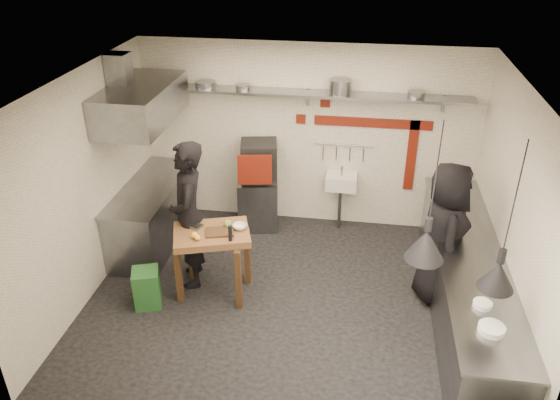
# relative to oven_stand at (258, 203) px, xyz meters

# --- Properties ---
(floor) EXTENTS (5.00, 5.00, 0.00)m
(floor) POSITION_rel_oven_stand_xyz_m (0.71, -1.75, -0.40)
(floor) COLOR black
(floor) RESTS_ON ground
(ceiling) EXTENTS (5.00, 5.00, 0.00)m
(ceiling) POSITION_rel_oven_stand_xyz_m (0.71, -1.75, 2.40)
(ceiling) COLOR silver
(ceiling) RESTS_ON floor
(wall_back) EXTENTS (5.00, 0.04, 2.80)m
(wall_back) POSITION_rel_oven_stand_xyz_m (0.71, 0.35, 1.00)
(wall_back) COLOR white
(wall_back) RESTS_ON floor
(wall_front) EXTENTS (5.00, 0.04, 2.80)m
(wall_front) POSITION_rel_oven_stand_xyz_m (0.71, -3.85, 1.00)
(wall_front) COLOR white
(wall_front) RESTS_ON floor
(wall_left) EXTENTS (0.04, 4.20, 2.80)m
(wall_left) POSITION_rel_oven_stand_xyz_m (-1.79, -1.75, 1.00)
(wall_left) COLOR white
(wall_left) RESTS_ON floor
(wall_right) EXTENTS (0.04, 4.20, 2.80)m
(wall_right) POSITION_rel_oven_stand_xyz_m (3.21, -1.75, 1.00)
(wall_right) COLOR white
(wall_right) RESTS_ON floor
(red_band_horiz) EXTENTS (1.70, 0.02, 0.14)m
(red_band_horiz) POSITION_rel_oven_stand_xyz_m (1.66, 0.33, 1.28)
(red_band_horiz) COLOR maroon
(red_band_horiz) RESTS_ON wall_back
(red_band_vert) EXTENTS (0.14, 0.02, 1.10)m
(red_band_vert) POSITION_rel_oven_stand_xyz_m (2.26, 0.33, 0.80)
(red_band_vert) COLOR maroon
(red_band_vert) RESTS_ON wall_back
(red_tile_a) EXTENTS (0.14, 0.02, 0.14)m
(red_tile_a) POSITION_rel_oven_stand_xyz_m (0.96, 0.33, 1.55)
(red_tile_a) COLOR maroon
(red_tile_a) RESTS_ON wall_back
(red_tile_b) EXTENTS (0.14, 0.02, 0.14)m
(red_tile_b) POSITION_rel_oven_stand_xyz_m (0.61, 0.33, 1.28)
(red_tile_b) COLOR maroon
(red_tile_b) RESTS_ON wall_back
(back_shelf) EXTENTS (4.60, 0.34, 0.04)m
(back_shelf) POSITION_rel_oven_stand_xyz_m (0.71, 0.17, 1.72)
(back_shelf) COLOR slate
(back_shelf) RESTS_ON wall_back
(shelf_bracket_left) EXTENTS (0.04, 0.06, 0.24)m
(shelf_bracket_left) POSITION_rel_oven_stand_xyz_m (-1.19, 0.32, 1.62)
(shelf_bracket_left) COLOR slate
(shelf_bracket_left) RESTS_ON wall_back
(shelf_bracket_mid) EXTENTS (0.04, 0.06, 0.24)m
(shelf_bracket_mid) POSITION_rel_oven_stand_xyz_m (0.71, 0.32, 1.62)
(shelf_bracket_mid) COLOR slate
(shelf_bracket_mid) RESTS_ON wall_back
(shelf_bracket_right) EXTENTS (0.04, 0.06, 0.24)m
(shelf_bracket_right) POSITION_rel_oven_stand_xyz_m (2.61, 0.32, 1.62)
(shelf_bracket_right) COLOR slate
(shelf_bracket_right) RESTS_ON wall_back
(pan_far_left) EXTENTS (0.30, 0.30, 0.09)m
(pan_far_left) POSITION_rel_oven_stand_xyz_m (-0.76, 0.17, 1.79)
(pan_far_left) COLOR slate
(pan_far_left) RESTS_ON back_shelf
(pan_mid_left) EXTENTS (0.26, 0.26, 0.07)m
(pan_mid_left) POSITION_rel_oven_stand_xyz_m (-0.21, 0.17, 1.78)
(pan_mid_left) COLOR slate
(pan_mid_left) RESTS_ON back_shelf
(stock_pot) EXTENTS (0.41, 0.41, 0.20)m
(stock_pot) POSITION_rel_oven_stand_xyz_m (1.17, 0.17, 1.84)
(stock_pot) COLOR slate
(stock_pot) RESTS_ON back_shelf
(pan_right) EXTENTS (0.31, 0.31, 0.08)m
(pan_right) POSITION_rel_oven_stand_xyz_m (2.21, 0.17, 1.78)
(pan_right) COLOR slate
(pan_right) RESTS_ON back_shelf
(oven_stand) EXTENTS (0.69, 0.64, 0.80)m
(oven_stand) POSITION_rel_oven_stand_xyz_m (0.00, 0.00, 0.00)
(oven_stand) COLOR slate
(oven_stand) RESTS_ON floor
(combi_oven) EXTENTS (0.61, 0.58, 0.58)m
(combi_oven) POSITION_rel_oven_stand_xyz_m (0.02, 0.06, 0.69)
(combi_oven) COLOR black
(combi_oven) RESTS_ON oven_stand
(oven_door) EXTENTS (0.50, 0.12, 0.46)m
(oven_door) POSITION_rel_oven_stand_xyz_m (0.02, -0.27, 0.69)
(oven_door) COLOR maroon
(oven_door) RESTS_ON combi_oven
(oven_glass) EXTENTS (0.36, 0.08, 0.34)m
(oven_glass) POSITION_rel_oven_stand_xyz_m (0.00, -0.24, 0.69)
(oven_glass) COLOR black
(oven_glass) RESTS_ON oven_door
(hand_sink) EXTENTS (0.46, 0.34, 0.22)m
(hand_sink) POSITION_rel_oven_stand_xyz_m (1.26, 0.17, 0.38)
(hand_sink) COLOR silver
(hand_sink) RESTS_ON wall_back
(sink_tap) EXTENTS (0.03, 0.03, 0.14)m
(sink_tap) POSITION_rel_oven_stand_xyz_m (1.26, 0.17, 0.56)
(sink_tap) COLOR slate
(sink_tap) RESTS_ON hand_sink
(sink_drain) EXTENTS (0.06, 0.06, 0.66)m
(sink_drain) POSITION_rel_oven_stand_xyz_m (1.26, 0.13, -0.06)
(sink_drain) COLOR slate
(sink_drain) RESTS_ON floor
(utensil_rail) EXTENTS (0.90, 0.02, 0.02)m
(utensil_rail) POSITION_rel_oven_stand_xyz_m (1.26, 0.31, 0.92)
(utensil_rail) COLOR slate
(utensil_rail) RESTS_ON wall_back
(counter_right) EXTENTS (0.70, 3.80, 0.90)m
(counter_right) POSITION_rel_oven_stand_xyz_m (2.86, -1.75, 0.05)
(counter_right) COLOR slate
(counter_right) RESTS_ON floor
(counter_right_top) EXTENTS (0.76, 3.90, 0.03)m
(counter_right_top) POSITION_rel_oven_stand_xyz_m (2.86, -1.75, 0.52)
(counter_right_top) COLOR slate
(counter_right_top) RESTS_ON counter_right
(plate_stack) EXTENTS (0.28, 0.28, 0.07)m
(plate_stack) POSITION_rel_oven_stand_xyz_m (2.83, -3.11, 0.56)
(plate_stack) COLOR silver
(plate_stack) RESTS_ON counter_right_top
(small_bowl_right) EXTENTS (0.19, 0.19, 0.05)m
(small_bowl_right) POSITION_rel_oven_stand_xyz_m (2.81, -2.74, 0.56)
(small_bowl_right) COLOR silver
(small_bowl_right) RESTS_ON counter_right_top
(counter_left) EXTENTS (0.70, 1.90, 0.90)m
(counter_left) POSITION_rel_oven_stand_xyz_m (-1.44, -0.70, 0.05)
(counter_left) COLOR slate
(counter_left) RESTS_ON floor
(counter_left_top) EXTENTS (0.76, 2.00, 0.03)m
(counter_left_top) POSITION_rel_oven_stand_xyz_m (-1.44, -0.70, 0.52)
(counter_left_top) COLOR slate
(counter_left_top) RESTS_ON counter_left
(extractor_hood) EXTENTS (0.78, 1.60, 0.50)m
(extractor_hood) POSITION_rel_oven_stand_xyz_m (-1.39, -0.70, 1.75)
(extractor_hood) COLOR slate
(extractor_hood) RESTS_ON ceiling
(hood_duct) EXTENTS (0.28, 0.28, 0.50)m
(hood_duct) POSITION_rel_oven_stand_xyz_m (-1.64, -0.70, 2.15)
(hood_duct) COLOR slate
(hood_duct) RESTS_ON ceiling
(green_bin) EXTENTS (0.41, 0.41, 0.50)m
(green_bin) POSITION_rel_oven_stand_xyz_m (-1.00, -2.13, -0.15)
(green_bin) COLOR #235B27
(green_bin) RESTS_ON floor
(prep_table) EXTENTS (1.07, 0.89, 0.92)m
(prep_table) POSITION_rel_oven_stand_xyz_m (-0.23, -1.75, 0.06)
(prep_table) COLOR brown
(prep_table) RESTS_ON floor
(cutting_board) EXTENTS (0.39, 0.32, 0.02)m
(cutting_board) POSITION_rel_oven_stand_xyz_m (-0.12, -1.77, 0.53)
(cutting_board) COLOR #472E1A
(cutting_board) RESTS_ON prep_table
(pepper_mill) EXTENTS (0.06, 0.06, 0.20)m
(pepper_mill) POSITION_rel_oven_stand_xyz_m (0.05, -1.92, 0.62)
(pepper_mill) COLOR black
(pepper_mill) RESTS_ON prep_table
(lemon_a) EXTENTS (0.10, 0.10, 0.08)m
(lemon_a) POSITION_rel_oven_stand_xyz_m (-0.39, -1.94, 0.56)
(lemon_a) COLOR #F9AD37
(lemon_a) RESTS_ON prep_table
(lemon_b) EXTENTS (0.08, 0.08, 0.07)m
(lemon_b) POSITION_rel_oven_stand_xyz_m (-0.34, -1.98, 0.56)
(lemon_b) COLOR #F9AD37
(lemon_b) RESTS_ON prep_table
(veg_ball) EXTENTS (0.11, 0.11, 0.10)m
(veg_ball) POSITION_rel_oven_stand_xyz_m (-0.06, -1.62, 0.57)
(veg_ball) COLOR olive
(veg_ball) RESTS_ON prep_table
(steel_tray) EXTENTS (0.23, 0.19, 0.03)m
(steel_tray) POSITION_rel_oven_stand_xyz_m (-0.47, -1.68, 0.54)
(steel_tray) COLOR slate
(steel_tray) RESTS_ON prep_table
(bowl) EXTENTS (0.20, 0.20, 0.06)m
(bowl) POSITION_rel_oven_stand_xyz_m (0.10, -1.63, 0.55)
(bowl) COLOR silver
(bowl) RESTS_ON prep_table
(heat_lamp_near) EXTENTS (0.46, 0.46, 1.45)m
(heat_lamp_near) POSITION_rel_oven_stand_xyz_m (2.20, -2.61, 1.68)
(heat_lamp_near) COLOR black
(heat_lamp_near) RESTS_ON ceiling
(heat_lamp_far) EXTENTS (0.42, 0.42, 1.47)m
(heat_lamp_far) POSITION_rel_oven_stand_xyz_m (2.82, -2.97, 1.67)
(heat_lamp_far) COLOR black
(heat_lamp_far) RESTS_ON ceiling
(chef_left) EXTENTS (0.66, 0.83, 1.98)m
(chef_left) POSITION_rel_oven_stand_xyz_m (-0.58, -1.53, 0.59)
(chef_left) COLOR black
(chef_left) RESTS_ON floor
(chef_right) EXTENTS (0.67, 0.95, 1.85)m
(chef_right) POSITION_rel_oven_stand_xyz_m (2.58, -1.39, 0.53)
(chef_right) COLOR black
(chef_right) RESTS_ON floor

